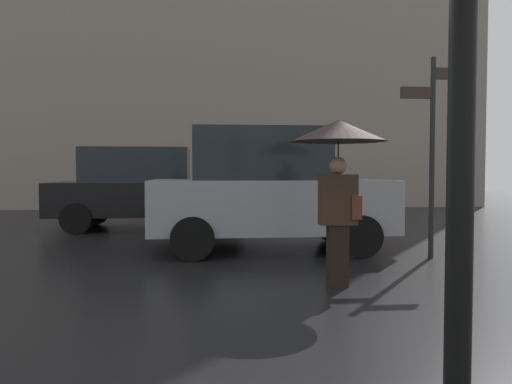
% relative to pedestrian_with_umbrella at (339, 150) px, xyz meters
% --- Properties ---
extents(pedestrian_with_umbrella, '(1.12, 1.12, 1.95)m').
position_rel_pedestrian_with_umbrella_xyz_m(pedestrian_with_umbrella, '(0.00, 0.00, 0.00)').
color(pedestrian_with_umbrella, black).
rests_on(pedestrian_with_umbrella, ground).
extents(parked_car_left, '(4.02, 1.98, 2.07)m').
position_rel_pedestrian_with_umbrella_xyz_m(parked_car_left, '(-0.51, 2.77, -0.57)').
color(parked_car_left, gray).
rests_on(parked_car_left, ground).
extents(parked_car_right, '(4.34, 1.99, 1.99)m').
position_rel_pedestrian_with_umbrella_xyz_m(parked_car_right, '(0.09, 7.36, -0.61)').
color(parked_car_right, silver).
rests_on(parked_car_right, ground).
extents(parked_car_distant, '(4.32, 2.06, 1.89)m').
position_rel_pedestrian_with_umbrella_xyz_m(parked_car_distant, '(-3.01, 6.28, -0.64)').
color(parked_car_distant, black).
rests_on(parked_car_distant, ground).
extents(street_signpost, '(1.08, 0.08, 3.12)m').
position_rel_pedestrian_with_umbrella_xyz_m(street_signpost, '(1.97, 1.80, 0.28)').
color(street_signpost, black).
rests_on(street_signpost, ground).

